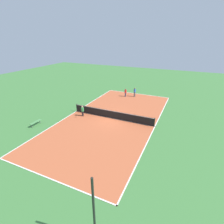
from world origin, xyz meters
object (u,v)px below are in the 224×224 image
Objects in this scene: player_far_green at (82,110)px; tennis_ball_right_alley at (135,94)px; player_coach_red at (125,92)px; tennis_net at (112,114)px; player_near_blue at (135,92)px; fence_post_back_left at (94,212)px; tennis_ball_left_sideline at (93,103)px; bench at (36,122)px.

tennis_ball_right_alley is (-3.54, -11.73, -0.76)m from player_far_green.
tennis_net is at bearing 170.77° from player_coach_red.
player_near_blue is (0.07, -9.70, 0.34)m from tennis_net.
player_far_green is (3.84, 0.98, 0.23)m from tennis_net.
fence_post_back_left is (-5.65, 24.53, 2.07)m from tennis_ball_right_alley.
player_near_blue reaches higher than tennis_ball_left_sideline.
tennis_ball_left_sideline is at bearing 126.61° from player_coach_red.
player_near_blue is 1.13× the size of player_far_green.
player_coach_red is (1.55, -9.09, 0.22)m from tennis_net.
tennis_net is 7.10× the size of bench.
player_near_blue reaches higher than tennis_net.
player_near_blue reaches higher than bench.
fence_post_back_left is (-5.34, 13.79, 1.55)m from tennis_net.
tennis_ball_left_sideline is 20.66m from fence_post_back_left.
tennis_ball_right_alley is at bearing -88.36° from tennis_net.
tennis_ball_right_alley is at bearing -55.79° from player_coach_red.
bench is 0.36× the size of fence_post_back_left.
player_near_blue is at bearing 153.89° from bench.
player_near_blue is at bearing -86.47° from player_coach_red.
bench reaches higher than tennis_ball_left_sideline.
player_far_green is at bearing 148.27° from player_coach_red.
tennis_ball_left_sideline is (-2.42, -9.42, -0.33)m from bench.
tennis_net is at bearing 78.85° from player_far_green.
tennis_net is 9.71m from player_near_blue.
tennis_ball_right_alley and tennis_ball_left_sideline have the same top height.
tennis_net is 9.22m from player_coach_red.
player_far_green is (3.78, 10.68, -0.11)m from player_near_blue.
tennis_ball_left_sideline is (4.80, 6.83, 0.00)m from tennis_ball_right_alley.
player_near_blue reaches higher than tennis_ball_right_alley.
player_far_green reaches higher than player_coach_red.
tennis_net reaches higher than tennis_ball_right_alley.
player_coach_red is 0.88× the size of player_near_blue.
tennis_net is 9.33m from bench.
player_near_blue is 23.39× the size of tennis_ball_left_sideline.
fence_post_back_left reaches higher than tennis_ball_left_sideline.
player_coach_red is 0.33× the size of fence_post_back_left.
player_coach_red is at bearing -73.24° from fence_post_back_left.
bench is at bearing -59.70° from player_near_blue.
tennis_net is at bearing 142.54° from tennis_ball_left_sideline.
player_near_blue is 11.33m from player_far_green.
player_coach_red is at bearing -80.33° from tennis_net.
player_coach_red is at bearing 141.65° from player_far_green.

